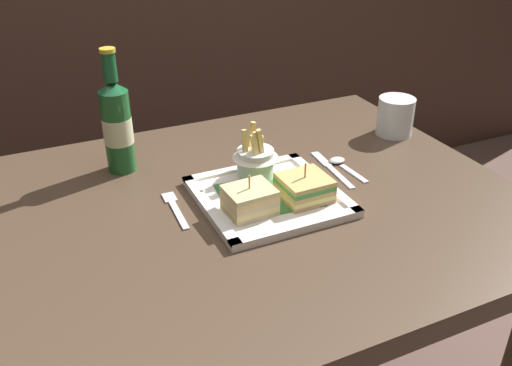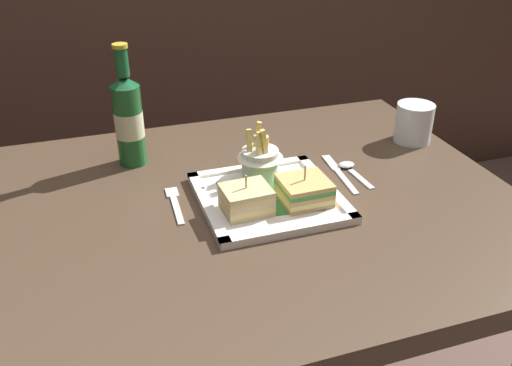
# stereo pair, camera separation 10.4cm
# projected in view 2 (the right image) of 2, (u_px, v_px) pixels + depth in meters

# --- Properties ---
(dining_table) EXTENTS (1.06, 0.82, 0.75)m
(dining_table) POSITION_uv_depth(u_px,v_px,m) (244.00, 251.00, 1.11)
(dining_table) COLOR #493729
(dining_table) RESTS_ON ground_plane
(square_plate) EXTENTS (0.26, 0.26, 0.02)m
(square_plate) POSITION_uv_depth(u_px,v_px,m) (269.00, 198.00, 1.05)
(square_plate) COLOR white
(square_plate) RESTS_ON dining_table
(sandwich_half_left) EXTENTS (0.09, 0.08, 0.07)m
(sandwich_half_left) POSITION_uv_depth(u_px,v_px,m) (246.00, 200.00, 0.99)
(sandwich_half_left) COLOR #D2BC87
(sandwich_half_left) RESTS_ON square_plate
(sandwich_half_right) EXTENTS (0.09, 0.09, 0.08)m
(sandwich_half_right) POSITION_uv_depth(u_px,v_px,m) (304.00, 191.00, 1.03)
(sandwich_half_right) COLOR tan
(sandwich_half_right) RESTS_ON square_plate
(fries_cup) EXTENTS (0.09, 0.09, 0.11)m
(fries_cup) POSITION_uv_depth(u_px,v_px,m) (260.00, 158.00, 1.10)
(fries_cup) COLOR silver
(fries_cup) RESTS_ON square_plate
(beer_bottle) EXTENTS (0.06, 0.06, 0.26)m
(beer_bottle) POSITION_uv_depth(u_px,v_px,m) (129.00, 119.00, 1.15)
(beer_bottle) COLOR #1D5A26
(beer_bottle) RESTS_ON dining_table
(water_glass) EXTENTS (0.09, 0.09, 0.09)m
(water_glass) POSITION_uv_depth(u_px,v_px,m) (413.00, 125.00, 1.28)
(water_glass) COLOR silver
(water_glass) RESTS_ON dining_table
(fork) EXTENTS (0.03, 0.14, 0.00)m
(fork) POSITION_uv_depth(u_px,v_px,m) (175.00, 203.00, 1.05)
(fork) COLOR silver
(fork) RESTS_ON dining_table
(knife) EXTENTS (0.03, 0.18, 0.00)m
(knife) POSITION_uv_depth(u_px,v_px,m) (338.00, 172.00, 1.16)
(knife) COLOR silver
(knife) RESTS_ON dining_table
(spoon) EXTENTS (0.04, 0.12, 0.01)m
(spoon) POSITION_uv_depth(u_px,v_px,m) (350.00, 168.00, 1.17)
(spoon) COLOR silver
(spoon) RESTS_ON dining_table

